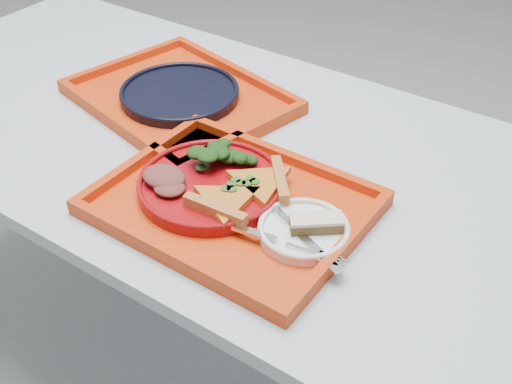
# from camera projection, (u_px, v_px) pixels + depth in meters

# --- Properties ---
(ground) EXTENTS (10.00, 10.00, 0.00)m
(ground) POSITION_uv_depth(u_px,v_px,m) (206.00, 355.00, 1.80)
(ground) COLOR gray
(ground) RESTS_ON ground
(table) EXTENTS (1.60, 0.80, 0.75)m
(table) POSITION_uv_depth(u_px,v_px,m) (191.00, 158.00, 1.38)
(table) COLOR #B3BFC9
(table) RESTS_ON ground
(tray_main) EXTENTS (0.45, 0.35, 0.01)m
(tray_main) POSITION_uv_depth(u_px,v_px,m) (232.00, 206.00, 1.12)
(tray_main) COLOR red
(tray_main) RESTS_ON table
(tray_far) EXTENTS (0.52, 0.44, 0.01)m
(tray_far) POSITION_uv_depth(u_px,v_px,m) (180.00, 100.00, 1.42)
(tray_far) COLOR red
(tray_far) RESTS_ON table
(dinner_plate) EXTENTS (0.26, 0.26, 0.02)m
(dinner_plate) POSITION_uv_depth(u_px,v_px,m) (211.00, 186.00, 1.15)
(dinner_plate) COLOR maroon
(dinner_plate) RESTS_ON tray_main
(side_plate) EXTENTS (0.15, 0.15, 0.01)m
(side_plate) POSITION_uv_depth(u_px,v_px,m) (304.00, 232.00, 1.05)
(side_plate) COLOR white
(side_plate) RESTS_ON tray_main
(navy_plate) EXTENTS (0.26, 0.26, 0.02)m
(navy_plate) POSITION_uv_depth(u_px,v_px,m) (180.00, 95.00, 1.41)
(navy_plate) COLOR black
(navy_plate) RESTS_ON tray_far
(pizza_slice_a) EXTENTS (0.12, 0.14, 0.02)m
(pizza_slice_a) POSITION_uv_depth(u_px,v_px,m) (226.00, 199.00, 1.09)
(pizza_slice_a) COLOR orange
(pizza_slice_a) RESTS_ON dinner_plate
(pizza_slice_b) EXTENTS (0.18, 0.18, 0.02)m
(pizza_slice_b) POSITION_uv_depth(u_px,v_px,m) (260.00, 180.00, 1.13)
(pizza_slice_b) COLOR orange
(pizza_slice_b) RESTS_ON dinner_plate
(salad_heap) EXTENTS (0.10, 0.08, 0.05)m
(salad_heap) POSITION_uv_depth(u_px,v_px,m) (221.00, 157.00, 1.16)
(salad_heap) COLOR black
(salad_heap) RESTS_ON dinner_plate
(meat_portion) EXTENTS (0.08, 0.07, 0.02)m
(meat_portion) POSITION_uv_depth(u_px,v_px,m) (164.00, 177.00, 1.13)
(meat_portion) COLOR brown
(meat_portion) RESTS_ON dinner_plate
(dessert_bar) EXTENTS (0.09, 0.08, 0.02)m
(dessert_bar) POSITION_uv_depth(u_px,v_px,m) (316.00, 223.00, 1.04)
(dessert_bar) COLOR #53371B
(dessert_bar) RESTS_ON side_plate
(knife) EXTENTS (0.18, 0.09, 0.01)m
(knife) POSITION_uv_depth(u_px,v_px,m) (303.00, 237.00, 1.03)
(knife) COLOR silver
(knife) RESTS_ON side_plate
(fork) EXTENTS (0.19, 0.05, 0.01)m
(fork) POSITION_uv_depth(u_px,v_px,m) (285.00, 243.00, 1.01)
(fork) COLOR silver
(fork) RESTS_ON side_plate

